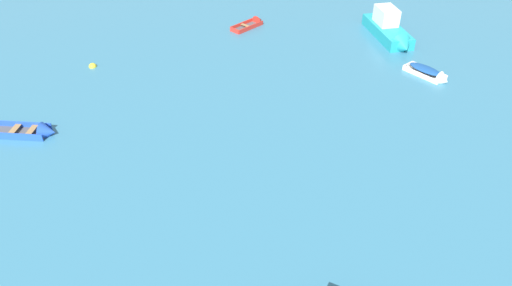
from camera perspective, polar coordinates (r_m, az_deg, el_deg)
rowboat_white_distant_center at (r=29.68m, az=19.67°, el=7.50°), size 1.97×2.80×0.86m
motor_launch_turquoise_midfield_right at (r=33.75m, az=15.24°, el=12.47°), size 1.80×5.38×2.06m
rowboat_blue_outer_left at (r=25.42m, az=-24.23°, el=1.18°), size 3.43×1.99×0.93m
rowboat_red_foreground_center at (r=34.91m, az=-0.26°, el=13.71°), size 2.69×2.12×0.79m
mooring_buoy_far_field at (r=30.79m, az=-18.36°, el=8.37°), size 0.45×0.45×0.45m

